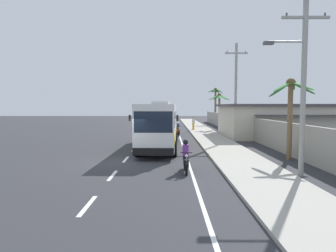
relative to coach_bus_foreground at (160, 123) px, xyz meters
name	(u,v)px	position (x,y,z in m)	size (l,w,h in m)	color
ground_plane	(124,162)	(-1.91, -5.90, -1.90)	(160.00, 160.00, 0.00)	#303035
sidewalk_kerb	(214,141)	(4.89, 4.10, -1.83)	(3.20, 90.00, 0.14)	#A8A399
lane_markings	(167,136)	(0.51, 8.48, -1.89)	(3.91, 71.00, 0.01)	white
boundary_wall	(244,127)	(8.69, 8.10, -0.82)	(0.24, 60.00, 2.15)	#9E998E
coach_bus_foreground	(160,123)	(0.00, 0.00, 0.00)	(3.15, 11.82, 3.65)	white
motorcycle_beside_bus	(186,159)	(1.56, -8.48, -1.25)	(0.56, 1.96, 1.59)	black
motorcycle_trailing	(178,130)	(1.69, 9.19, -1.26)	(0.56, 1.96, 1.57)	black
pedestrian_near_kerb	(193,123)	(3.91, 15.79, -0.83)	(0.36, 0.36, 1.77)	gold
utility_pole_nearest	(302,81)	(6.79, -9.37, 2.47)	(2.93, 0.24, 8.14)	#9E9E99
utility_pole_mid	(236,90)	(6.92, 4.61, 2.84)	(2.12, 0.24, 9.05)	#9E9E99
palm_nearest	(219,103)	(7.52, 17.03, 1.83)	(2.95, 3.02, 5.01)	brown
palm_second	(215,100)	(8.79, 28.55, 2.49)	(2.72, 2.69, 6.45)	brown
palm_third	(291,102)	(8.00, -5.23, 1.62)	(2.91, 2.98, 4.91)	brown
roadside_building	(283,120)	(12.89, 8.55, -0.15)	(13.10, 9.93, 3.46)	beige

